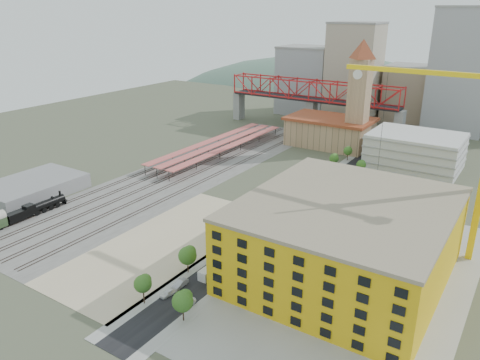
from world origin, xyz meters
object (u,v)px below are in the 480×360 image
Objects in this scene: site_trailer_c at (267,230)px; site_trailer_a at (213,269)px; construction_building at (345,239)px; clock_tower at (360,86)px; site_trailer_b at (226,260)px; car_0 at (168,293)px; site_trailer_d at (282,218)px; tower_crane at (476,131)px; locomotive at (39,208)px.

site_trailer_a is at bearing -91.02° from site_trailer_c.
site_trailer_c is at bearing 162.15° from construction_building.
site_trailer_c is at bearing -85.01° from clock_tower.
construction_building is 29.71m from site_trailer_b.
site_trailer_a is 2.19× the size of car_0.
site_trailer_c is at bearing -108.02° from site_trailer_d.
construction_building is 32.37m from site_trailer_d.
tower_crane is 80.83m from car_0.
site_trailer_b is (8.00, -111.83, -27.44)m from clock_tower.
site_trailer_c reaches higher than car_0.
site_trailer_b is (-46.84, -36.63, -31.64)m from tower_crane.
construction_building is at bearing -71.22° from clock_tower.
clock_tower reaches higher than construction_building.
construction_building is 5.61× the size of site_trailer_a.
tower_crane reaches higher than site_trailer_b.
tower_crane reaches higher than site_trailer_c.
clock_tower is 12.63× the size of car_0.
construction_building is 0.95× the size of tower_crane.
site_trailer_c is 9.07m from site_trailer_d.
site_trailer_a is 5.42m from site_trailer_b.
locomotive reaches higher than car_0.
construction_building is 2.40× the size of locomotive.
tower_crane is at bearing 40.29° from site_trailer_b.
locomotive is 0.40× the size of tower_crane.
locomotive is 75.20m from site_trailer_d.
tower_crane reaches higher than car_0.
tower_crane is at bearing 57.18° from car_0.
clock_tower is 5.93× the size of site_trailer_c.
tower_crane is at bearing 18.31° from site_trailer_c.
construction_building is 5.77× the size of site_trailer_c.
car_0 is at bearing -102.46° from site_trailer_a.
clock_tower reaches higher than site_trailer_a.
clock_tower is 1.03× the size of construction_building.
car_0 is at bearing -87.80° from clock_tower.
locomotive is (-92.00, -18.59, -7.44)m from construction_building.
tower_crane is 58.89m from site_trailer_c.
locomotive is 2.29× the size of site_trailer_b.
site_trailer_b is 18.51m from car_0.
construction_building is at bearing -130.04° from tower_crane.
construction_building is at bearing 34.27° from site_trailer_a.
tower_crane is 57.03m from site_trailer_d.
locomotive is 5.12× the size of car_0.
site_trailer_c reaches higher than site_trailer_d.
car_0 is (-3.00, -12.83, -0.53)m from site_trailer_a.
tower_crane is 6.08× the size of site_trailer_c.
site_trailer_a reaches higher than car_0.
construction_building is 42.69m from car_0.
locomotive reaches higher than site_trailer_c.
clock_tower is 120.69m from site_trailer_a.
locomotive is at bearing 179.07° from car_0.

